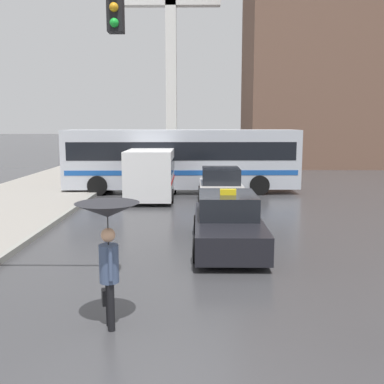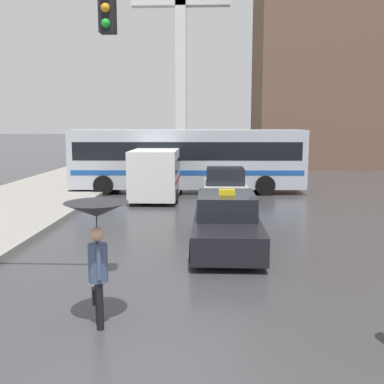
{
  "view_description": "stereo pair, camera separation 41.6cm",
  "coord_description": "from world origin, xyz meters",
  "px_view_note": "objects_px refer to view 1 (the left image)",
  "views": [
    {
      "loc": [
        0.6,
        -4.96,
        3.41
      ],
      "look_at": [
        0.43,
        8.25,
        1.4
      ],
      "focal_mm": 42.0,
      "sensor_mm": 36.0,
      "label": 1
    },
    {
      "loc": [
        1.01,
        -4.95,
        3.41
      ],
      "look_at": [
        0.43,
        8.25,
        1.4
      ],
      "focal_mm": 42.0,
      "sensor_mm": 36.0,
      "label": 2
    }
  ],
  "objects_px": {
    "pedestrian_with_umbrella": "(108,229)",
    "monument_cross": "(171,36)",
    "city_bus": "(182,157)",
    "sedan_red": "(221,188)",
    "ambulance_van": "(152,170)",
    "taxi": "(227,223)"
  },
  "relations": [
    {
      "from": "ambulance_van",
      "to": "monument_cross",
      "type": "height_order",
      "value": "monument_cross"
    },
    {
      "from": "pedestrian_with_umbrella",
      "to": "monument_cross",
      "type": "relative_size",
      "value": 0.11
    },
    {
      "from": "pedestrian_with_umbrella",
      "to": "monument_cross",
      "type": "height_order",
      "value": "monument_cross"
    },
    {
      "from": "pedestrian_with_umbrella",
      "to": "monument_cross",
      "type": "bearing_deg",
      "value": -17.22
    },
    {
      "from": "taxi",
      "to": "sedan_red",
      "type": "relative_size",
      "value": 1.08
    },
    {
      "from": "ambulance_van",
      "to": "monument_cross",
      "type": "distance_m",
      "value": 21.29
    },
    {
      "from": "taxi",
      "to": "pedestrian_with_umbrella",
      "type": "distance_m",
      "value": 5.73
    },
    {
      "from": "city_bus",
      "to": "monument_cross",
      "type": "height_order",
      "value": "monument_cross"
    },
    {
      "from": "city_bus",
      "to": "pedestrian_with_umbrella",
      "type": "xyz_separation_m",
      "value": [
        -0.66,
        -15.45,
        -0.02
      ]
    },
    {
      "from": "ambulance_van",
      "to": "city_bus",
      "type": "relative_size",
      "value": 0.46
    },
    {
      "from": "taxi",
      "to": "sedan_red",
      "type": "bearing_deg",
      "value": -91.34
    },
    {
      "from": "taxi",
      "to": "city_bus",
      "type": "height_order",
      "value": "city_bus"
    },
    {
      "from": "ambulance_van",
      "to": "taxi",
      "type": "bearing_deg",
      "value": 108.54
    },
    {
      "from": "pedestrian_with_umbrella",
      "to": "sedan_red",
      "type": "bearing_deg",
      "value": -30.31
    },
    {
      "from": "ambulance_van",
      "to": "pedestrian_with_umbrella",
      "type": "relative_size",
      "value": 2.49
    },
    {
      "from": "sedan_red",
      "to": "ambulance_van",
      "type": "xyz_separation_m",
      "value": [
        -3.11,
        1.67,
        0.57
      ]
    },
    {
      "from": "taxi",
      "to": "sedan_red",
      "type": "distance_m",
      "value": 6.82
    },
    {
      "from": "sedan_red",
      "to": "monument_cross",
      "type": "xyz_separation_m",
      "value": [
        -3.29,
        20.71,
        10.1
      ]
    },
    {
      "from": "taxi",
      "to": "monument_cross",
      "type": "relative_size",
      "value": 0.25
    },
    {
      "from": "sedan_red",
      "to": "pedestrian_with_umbrella",
      "type": "bearing_deg",
      "value": 78.36
    },
    {
      "from": "taxi",
      "to": "pedestrian_with_umbrella",
      "type": "relative_size",
      "value": 2.2
    },
    {
      "from": "taxi",
      "to": "ambulance_van",
      "type": "distance_m",
      "value": 9.01
    }
  ]
}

